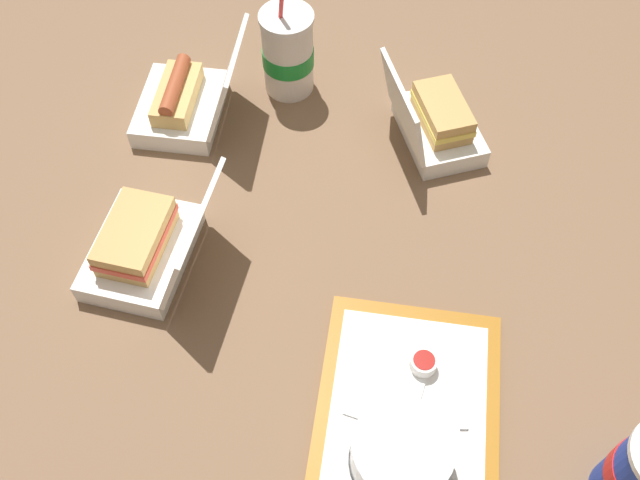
{
  "coord_description": "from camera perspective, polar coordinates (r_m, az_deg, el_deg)",
  "views": [
    {
      "loc": [
        0.67,
        -0.03,
        0.99
      ],
      "look_at": [
        0.05,
        -0.0,
        0.05
      ],
      "focal_mm": 40.0,
      "sensor_mm": 36.0,
      "label": 1
    }
  ],
  "objects": [
    {
      "name": "clamshell_hotdog_left",
      "position": [
        1.36,
        -10.74,
        10.88
      ],
      "size": [
        0.22,
        0.23,
        0.18
      ],
      "color": "white",
      "rests_on": "ground_plane"
    },
    {
      "name": "cake_container",
      "position": [
        0.99,
        6.52,
        -16.7
      ],
      "size": [
        0.14,
        0.14,
        0.07
      ],
      "color": "black",
      "rests_on": "food_tray"
    },
    {
      "name": "food_tray",
      "position": [
        1.05,
        6.94,
        -14.27
      ],
      "size": [
        0.41,
        0.33,
        0.01
      ],
      "color": "#A56619",
      "rests_on": "ground_plane"
    },
    {
      "name": "soda_cup_back",
      "position": [
        1.37,
        -2.59,
        14.73
      ],
      "size": [
        0.1,
        0.1,
        0.23
      ],
      "color": "white",
      "rests_on": "ground_plane"
    },
    {
      "name": "napkin_stack",
      "position": [
        1.05,
        5.3,
        -12.09
      ],
      "size": [
        0.13,
        0.13,
        0.0
      ],
      "primitive_type": "cube",
      "rotation": [
        0.0,
        0.0,
        -0.39
      ],
      "color": "white",
      "rests_on": "food_tray"
    },
    {
      "name": "plastic_fork",
      "position": [
        1.07,
        11.1,
        -11.86
      ],
      "size": [
        0.11,
        0.02,
        0.0
      ],
      "primitive_type": "cube",
      "rotation": [
        0.0,
        0.0,
        -0.04
      ],
      "color": "white",
      "rests_on": "food_tray"
    },
    {
      "name": "clamshell_sandwich_front",
      "position": [
        1.31,
        9.27,
        9.28
      ],
      "size": [
        0.21,
        0.19,
        0.16
      ],
      "color": "white",
      "rests_on": "ground_plane"
    },
    {
      "name": "clamshell_sandwich_back",
      "position": [
        1.17,
        -13.83,
        -0.4
      ],
      "size": [
        0.25,
        0.25,
        0.18
      ],
      "color": "white",
      "rests_on": "ground_plane"
    },
    {
      "name": "ketchup_cup",
      "position": [
        1.07,
        8.27,
        -9.72
      ],
      "size": [
        0.04,
        0.04,
        0.02
      ],
      "color": "white",
      "rests_on": "food_tray"
    },
    {
      "name": "ground_plane",
      "position": [
        1.2,
        -0.09,
        0.48
      ],
      "size": [
        3.2,
        3.2,
        0.0
      ],
      "primitive_type": "plane",
      "color": "brown"
    }
  ]
}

